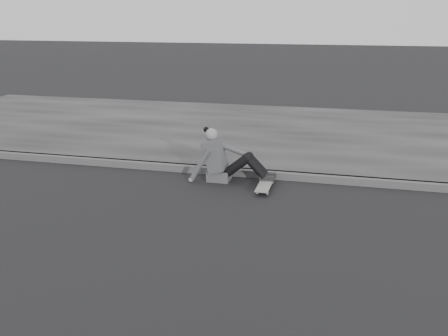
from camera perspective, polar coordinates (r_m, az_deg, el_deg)
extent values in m
cube|color=#4E4E4E|center=(8.36, 23.31, -2.01)|extent=(24.00, 0.16, 0.12)
cube|color=#363636|center=(11.24, 21.02, 2.96)|extent=(24.00, 6.00, 0.12)
cylinder|color=gray|center=(7.57, 3.84, -2.80)|extent=(0.03, 0.05, 0.05)
cylinder|color=gray|center=(7.55, 4.96, -2.88)|extent=(0.03, 0.05, 0.05)
cylinder|color=gray|center=(8.05, 4.49, -1.56)|extent=(0.03, 0.05, 0.05)
cylinder|color=gray|center=(8.03, 5.54, -1.64)|extent=(0.03, 0.05, 0.05)
cube|color=#313134|center=(7.55, 4.40, -2.64)|extent=(0.16, 0.04, 0.03)
cube|color=#313134|center=(8.03, 5.02, -1.41)|extent=(0.16, 0.04, 0.03)
cube|color=gray|center=(7.78, 4.72, -1.83)|extent=(0.20, 0.78, 0.02)
cube|color=#4B4C4E|center=(8.16, -0.54, -0.77)|extent=(0.36, 0.34, 0.18)
cube|color=#4B4C4E|center=(8.08, -1.03, 1.56)|extent=(0.37, 0.40, 0.57)
cube|color=#4B4C4E|center=(8.08, -1.93, 2.43)|extent=(0.14, 0.30, 0.20)
cylinder|color=gray|center=(8.03, -1.38, 3.23)|extent=(0.09, 0.09, 0.08)
sphere|color=gray|center=(8.01, -1.46, 3.86)|extent=(0.20, 0.20, 0.20)
sphere|color=black|center=(8.04, -2.05, 4.41)|extent=(0.09, 0.09, 0.09)
cylinder|color=black|center=(7.95, 1.49, 0.20)|extent=(0.43, 0.13, 0.39)
cylinder|color=black|center=(8.12, 1.77, 0.56)|extent=(0.43, 0.13, 0.39)
cylinder|color=black|center=(7.90, 3.62, 0.01)|extent=(0.35, 0.11, 0.36)
cylinder|color=black|center=(8.07, 3.85, 0.38)|extent=(0.35, 0.11, 0.36)
sphere|color=black|center=(7.88, 2.67, 1.05)|extent=(0.13, 0.13, 0.13)
sphere|color=black|center=(8.05, 2.92, 1.40)|extent=(0.13, 0.13, 0.13)
cube|color=#262626|center=(7.92, 4.92, -1.17)|extent=(0.24, 0.08, 0.07)
cube|color=#262626|center=(8.09, 5.12, -0.78)|extent=(0.24, 0.08, 0.07)
cylinder|color=#4B4C4E|center=(7.98, -2.80, 0.28)|extent=(0.38, 0.08, 0.58)
sphere|color=gray|center=(8.09, -3.81, -1.36)|extent=(0.08, 0.08, 0.08)
cylinder|color=#4B4C4E|center=(8.16, 0.89, 2.15)|extent=(0.48, 0.08, 0.21)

